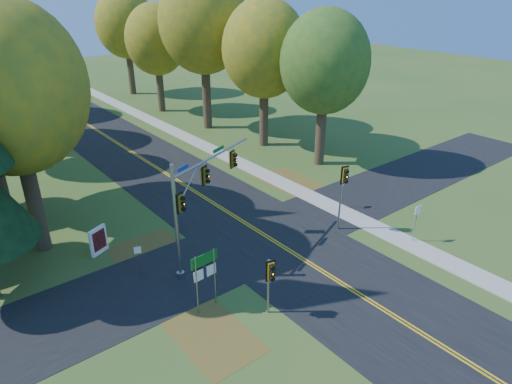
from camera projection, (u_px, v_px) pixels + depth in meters
ground at (288, 250)px, 27.01m from camera, size 160.00×160.00×0.00m
road_main at (288, 250)px, 27.00m from camera, size 8.00×160.00×0.02m
road_cross at (267, 236)px, 28.42m from camera, size 60.00×6.00×0.02m
centerline_left at (287, 250)px, 26.94m from camera, size 0.10×160.00×0.01m
centerline_right at (289, 249)px, 27.05m from camera, size 0.10×160.00×0.01m
sidewalk_east at (357, 218)px, 30.50m from camera, size 1.60×160.00×0.06m
leaf_patch_w_near at (157, 259)px, 26.16m from camera, size 4.00×6.00×0.00m
leaf_patch_e at (301, 187)px, 35.09m from camera, size 3.50×8.00×0.00m
leaf_patch_w_far at (210, 334)px, 20.65m from camera, size 3.00×5.00×0.00m
tree_w_a at (9, 89)px, 23.32m from camera, size 8.00×8.00×14.15m
tree_e_a at (325, 63)px, 36.12m from camera, size 7.20×7.20×12.73m
tree_e_b at (264, 49)px, 40.44m from camera, size 7.60×7.60×13.33m
tree_e_c at (203, 22)px, 44.81m from camera, size 8.80×8.80×15.79m
tree_e_d at (156, 40)px, 51.98m from camera, size 7.00×7.00×12.32m
tree_e_e at (126, 24)px, 59.82m from camera, size 7.80×7.80×13.74m
traffic_mast at (197, 194)px, 24.22m from camera, size 6.72×2.98×6.51m
east_signal_pole at (344, 182)px, 27.71m from camera, size 0.50×0.59×4.43m
ped_signal_pole at (270, 275)px, 20.85m from camera, size 0.48×0.57×3.09m
route_sign_cluster at (205, 270)px, 21.37m from camera, size 1.47×0.16×3.16m
info_kiosk at (98, 241)px, 26.40m from camera, size 1.17×0.64×1.66m
reg_sign_e_north at (342, 188)px, 31.37m from camera, size 0.41×0.13×2.17m
reg_sign_e_south at (417, 216)px, 27.20m from camera, size 0.48×0.09×2.51m
reg_sign_w at (138, 256)px, 24.04m from camera, size 0.36×0.16×1.95m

